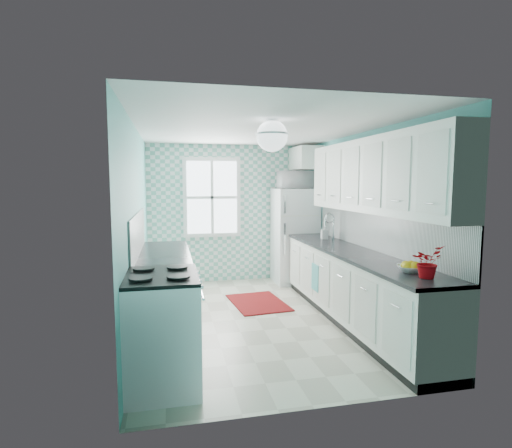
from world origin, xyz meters
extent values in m
cube|color=beige|center=(0.00, 0.00, -0.01)|extent=(3.00, 4.40, 0.02)
cube|color=white|center=(0.00, 0.00, 2.51)|extent=(3.00, 4.40, 0.02)
cube|color=#5AB6B1|center=(0.00, 2.21, 1.25)|extent=(3.00, 0.02, 2.50)
cube|color=#5AB6B1|center=(0.00, -2.21, 1.25)|extent=(3.00, 0.02, 2.50)
cube|color=#5AB6B1|center=(-1.51, 0.00, 1.25)|extent=(0.02, 4.40, 2.50)
cube|color=#5AB6B1|center=(1.51, 0.00, 1.25)|extent=(0.02, 4.40, 2.50)
cube|color=#6AB7A3|center=(0.00, 2.19, 1.25)|extent=(3.00, 0.01, 2.50)
cube|color=white|center=(-0.35, 2.17, 1.55)|extent=(1.04, 0.05, 1.44)
cube|color=white|center=(-0.35, 2.15, 1.55)|extent=(0.90, 0.02, 1.30)
cube|color=white|center=(1.49, -0.40, 1.20)|extent=(0.02, 3.60, 0.51)
cube|color=white|center=(-1.49, -0.07, 1.20)|extent=(0.02, 2.15, 0.51)
cube|color=white|center=(1.33, -0.60, 1.90)|extent=(0.33, 3.20, 0.90)
cube|color=white|center=(1.30, 1.83, 2.25)|extent=(0.40, 0.74, 0.40)
cylinder|color=silver|center=(0.00, -0.80, 2.48)|extent=(0.14, 0.14, 0.04)
cylinder|color=silver|center=(0.00, -0.80, 2.41)|extent=(0.02, 0.02, 0.12)
sphere|color=white|center=(0.00, -0.80, 2.32)|extent=(0.34, 0.34, 0.34)
cube|color=white|center=(1.20, -0.40, 0.45)|extent=(0.60, 3.60, 0.90)
cube|color=black|center=(1.19, -0.40, 0.92)|extent=(0.63, 3.60, 0.04)
cube|color=white|center=(-1.20, -0.07, 0.45)|extent=(0.60, 2.15, 0.90)
cube|color=black|center=(-1.19, -0.07, 0.92)|extent=(0.63, 2.15, 0.04)
cube|color=white|center=(1.11, 1.81, 0.85)|extent=(0.74, 0.70, 1.71)
cube|color=silver|center=(1.11, 1.46, 1.25)|extent=(0.73, 0.01, 0.02)
cube|color=silver|center=(0.81, 1.44, 1.45)|extent=(0.03, 0.03, 0.30)
cube|color=silver|center=(0.81, 1.44, 0.85)|extent=(0.03, 0.03, 0.54)
cube|color=white|center=(-1.20, -1.53, 0.51)|extent=(0.65, 0.83, 0.98)
cube|color=black|center=(-1.20, -1.53, 1.00)|extent=(0.65, 0.83, 0.03)
cube|color=black|center=(-0.87, -1.53, 0.57)|extent=(0.01, 0.54, 0.33)
cube|color=silver|center=(1.20, 0.71, 0.92)|extent=(0.53, 0.45, 0.12)
cylinder|color=silver|center=(1.39, 0.71, 1.12)|extent=(0.02, 0.02, 0.30)
torus|color=silver|center=(1.32, 0.71, 1.31)|extent=(0.16, 0.02, 0.16)
cube|color=#730800|center=(0.17, 0.67, 0.01)|extent=(0.86, 1.14, 0.02)
cube|color=#549E97|center=(0.89, 0.16, 0.48)|extent=(0.03, 0.25, 0.38)
imported|color=white|center=(1.20, -1.63, 0.97)|extent=(0.32, 0.32, 0.06)
imported|color=#B02917|center=(1.20, -1.88, 1.09)|extent=(0.34, 0.33, 0.30)
imported|color=#A5B2BE|center=(1.25, 0.73, 1.05)|extent=(0.11, 0.11, 0.22)
imported|color=white|center=(1.11, 1.81, 1.87)|extent=(0.60, 0.43, 0.32)
camera|label=1|loc=(-1.11, -5.07, 1.81)|focal=28.00mm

